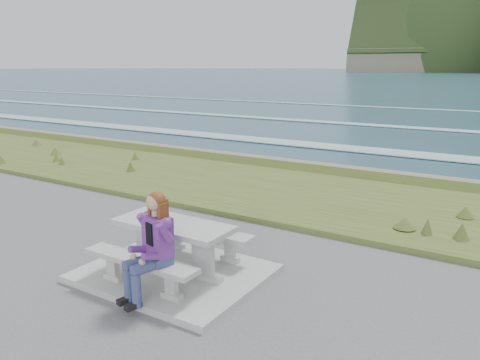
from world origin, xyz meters
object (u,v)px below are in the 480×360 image
object	(u,v)px
picnic_table	(173,233)
bench_seaward	(202,234)
seated_woman	(149,261)
bench_landward	(140,265)

from	to	relation	value
picnic_table	bench_seaward	world-z (taller)	picnic_table
picnic_table	seated_woman	xyz separation A→B (m)	(0.28, -0.83, -0.06)
picnic_table	bench_seaward	distance (m)	0.74
bench_landward	seated_woman	world-z (taller)	seated_woman
picnic_table	bench_landward	size ratio (longest dim) A/B	1.00
picnic_table	bench_landward	xyz separation A→B (m)	(0.00, -0.70, -0.23)
bench_landward	seated_woman	bearing A→B (deg)	-24.87
bench_landward	bench_seaward	size ratio (longest dim) A/B	1.00
bench_landward	seated_woman	size ratio (longest dim) A/B	1.27
bench_seaward	seated_woman	bearing A→B (deg)	-79.56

